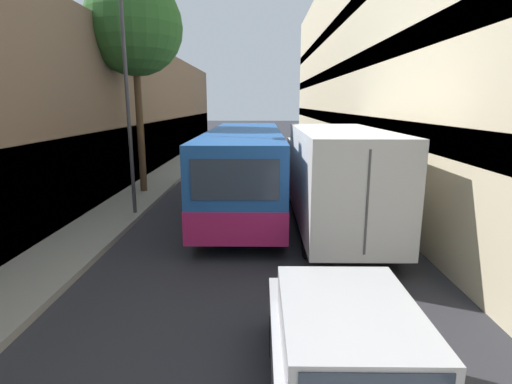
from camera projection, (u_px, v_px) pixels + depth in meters
ground_plane at (254, 209)px, 14.41m from camera, size 150.00×150.00×0.00m
sidewalk_left at (125, 207)px, 14.45m from camera, size 1.87×60.00×0.16m
building_left_shopfront at (61, 122)px, 13.82m from camera, size 2.40×60.00×6.87m
building_right_apartment at (421, 39)px, 13.08m from camera, size 2.40×60.00×11.64m
car_hatchback at (348, 362)px, 4.76m from camera, size 1.83×4.13×1.43m
bus at (245, 167)px, 14.36m from camera, size 2.52×10.56×2.81m
box_truck at (333, 174)px, 12.18m from camera, size 2.32×8.59×3.04m
panel_van at (237, 148)px, 24.78m from camera, size 1.89×4.23×1.80m
street_lamp at (124, 49)px, 12.28m from camera, size 0.36×0.80×7.68m
street_tree_left at (134, 27)px, 15.37m from camera, size 3.74×3.74×8.36m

